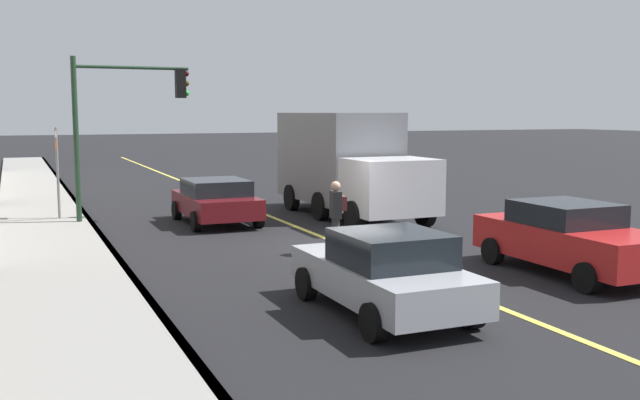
{
  "coord_description": "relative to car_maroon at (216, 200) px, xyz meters",
  "views": [
    {
      "loc": [
        -16.8,
        7.77,
        3.41
      ],
      "look_at": [
        -1.51,
        1.23,
        1.39
      ],
      "focal_mm": 40.67,
      "sensor_mm": 36.0,
      "label": 1
    }
  ],
  "objects": [
    {
      "name": "pedestrian_with_backpack",
      "position": [
        -5.87,
        -1.4,
        0.31
      ],
      "size": [
        0.46,
        0.42,
        1.77
      ],
      "color": "#383838",
      "rests_on": "ground"
    },
    {
      "name": "curb_edge",
      "position": [
        -4.78,
        3.61,
        -0.65
      ],
      "size": [
        80.0,
        0.16,
        0.15
      ],
      "primitive_type": "cube",
      "color": "slate",
      "rests_on": "ground"
    },
    {
      "name": "car_maroon",
      "position": [
        0.0,
        0.0,
        0.0
      ],
      "size": [
        3.94,
        2.1,
        1.37
      ],
      "color": "#591116",
      "rests_on": "ground"
    },
    {
      "name": "ground",
      "position": [
        -4.78,
        -2.03,
        -0.73
      ],
      "size": [
        200.0,
        200.0,
        0.0
      ],
      "primitive_type": "plane",
      "color": "black"
    },
    {
      "name": "traffic_light_mast",
      "position": [
        1.08,
        2.55,
        2.74
      ],
      "size": [
        0.28,
        3.51,
        5.06
      ],
      "color": "#1E3823",
      "rests_on": "ground"
    },
    {
      "name": "truck_gray",
      "position": [
        0.0,
        -4.42,
        1.04
      ],
      "size": [
        7.37,
        2.63,
        3.4
      ],
      "color": "silver",
      "rests_on": "ground"
    },
    {
      "name": "car_red",
      "position": [
        -9.73,
        -5.09,
        0.04
      ],
      "size": [
        4.42,
        2.03,
        1.51
      ],
      "color": "red",
      "rests_on": "ground"
    },
    {
      "name": "sidewalk_slab",
      "position": [
        -4.78,
        4.88,
        -0.65
      ],
      "size": [
        80.0,
        2.71,
        0.15
      ],
      "primitive_type": "cube",
      "color": "gray",
      "rests_on": "ground"
    },
    {
      "name": "street_sign_post",
      "position": [
        2.12,
        4.44,
        1.01
      ],
      "size": [
        0.6,
        0.08,
        2.95
      ],
      "color": "slate",
      "rests_on": "ground"
    },
    {
      "name": "lane_stripe_center",
      "position": [
        -4.78,
        -2.03,
        -0.72
      ],
      "size": [
        80.0,
        0.16,
        0.01
      ],
      "primitive_type": "cube",
      "color": "#D8CC4C",
      "rests_on": "ground"
    },
    {
      "name": "car_silver",
      "position": [
        -10.97,
        0.01,
        -0.0
      ],
      "size": [
        4.06,
        1.96,
        1.45
      ],
      "color": "#A8AAB2",
      "rests_on": "ground"
    }
  ]
}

